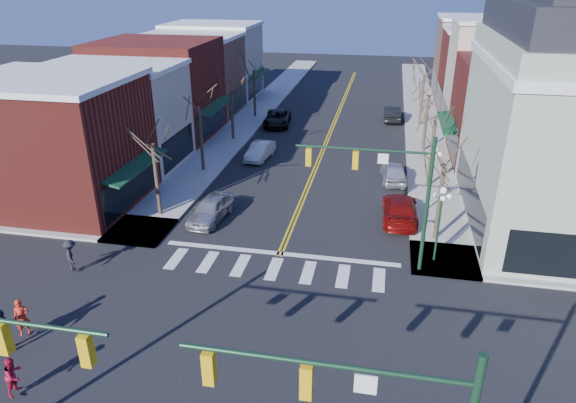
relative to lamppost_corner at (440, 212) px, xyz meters
The scene contains 33 objects.
ground 12.18m from the lamppost_corner, 133.97° to the right, with size 160.00×160.00×0.00m, color black.
sidewalk_left 20.69m from the lamppost_corner, 145.84° to the left, with size 3.50×70.00×0.15m, color #9E9B93.
sidewalk_right 11.87m from the lamppost_corner, 87.26° to the left, with size 3.50×70.00×0.15m, color #9E9B93.
bldg_left_brick_a 23.94m from the lamppost_corner, behind, with size 10.00×8.50×8.00m, color maroon.
bldg_left_stucco_a 26.14m from the lamppost_corner, 155.10° to the left, with size 10.00×7.00×7.50m, color #BBB29A.
bldg_left_brick_b 30.40m from the lamppost_corner, 141.28° to the left, with size 10.00×9.00×8.50m, color maroon.
bldg_left_tan 36.13m from the lamppost_corner, 131.01° to the left, with size 10.00×7.50×7.80m, color #88614B.
bldg_left_stucco_b 42.28m from the lamppost_corner, 124.10° to the left, with size 10.00×8.00×8.20m, color #BBB29A.
bldg_right_brick_a 18.76m from the lamppost_corner, 67.06° to the left, with size 10.00×8.50×8.00m, color maroon.
bldg_right_stucco 26.12m from the lamppost_corner, 73.72° to the left, with size 10.00×7.00×10.00m, color #BBB29A.
bldg_right_brick_b 33.33m from the lamppost_corner, 77.34° to the left, with size 10.00×8.00×8.50m, color maroon.
bldg_right_tan 41.18m from the lamppost_corner, 79.78° to the left, with size 10.00×8.00×9.00m, color #88614B.
traffic_mast_far_right 3.36m from the lamppost_corner, 157.49° to the right, with size 6.60×0.28×7.20m.
lamppost_corner is the anchor object (origin of this frame).
lamppost_midblock 6.50m from the lamppost_corner, 90.00° to the left, with size 0.36×0.36×4.33m.
tree_left_a 16.80m from the lamppost_corner, behind, with size 0.24×0.24×4.76m, color #382B21.
tree_left_b 19.65m from the lamppost_corner, 147.69° to the left, with size 0.24×0.24×5.04m, color #382B21.
tree_left_c 24.87m from the lamppost_corner, 131.90° to the left, with size 0.24×0.24×4.55m, color #382B21.
tree_left_d 31.27m from the lamppost_corner, 122.06° to the left, with size 0.24×0.24×4.90m, color #382B21.
tree_right_a 2.59m from the lamppost_corner, 85.43° to the left, with size 0.24×0.24×4.62m, color #382B21.
tree_right_b 10.51m from the lamppost_corner, 88.91° to the left, with size 0.24×0.24×5.18m, color #382B21.
tree_right_c 18.51m from the lamppost_corner, 89.38° to the left, with size 0.24×0.24×4.83m, color #382B21.
tree_right_d 26.51m from the lamppost_corner, 89.57° to the left, with size 0.24×0.24×4.97m, color #382B21.
car_left_near 13.69m from the lamppost_corner, 169.14° to the left, with size 1.73×4.30×1.46m, color #AAAAAF.
car_left_mid 19.35m from the lamppost_corner, 132.59° to the left, with size 1.41×4.04×1.33m, color silver.
car_left_far 27.71m from the lamppost_corner, 119.67° to the left, with size 2.39×5.19×1.44m, color black.
car_right_near 5.56m from the lamppost_corner, 110.66° to the left, with size 2.08×5.10×1.48m, color maroon.
car_right_mid 11.65m from the lamppost_corner, 101.17° to the left, with size 1.72×4.27×1.46m, color silver.
car_right_far 28.13m from the lamppost_corner, 95.12° to the left, with size 1.56×4.48×1.48m, color black.
pedestrian_red_a 19.90m from the lamppost_corner, 151.07° to the right, with size 0.61×0.40×1.68m, color red.
pedestrian_red_b 20.04m from the lamppost_corner, 141.02° to the right, with size 0.75×0.58×1.54m, color #AE122D.
pedestrian_dark_a 20.45m from the lamppost_corner, 149.03° to the right, with size 1.09×0.45×1.86m, color black.
pedestrian_dark_b 18.88m from the lamppost_corner, 165.80° to the right, with size 1.11×0.64×1.71m, color black.
Camera 1 is at (5.10, -16.06, 14.23)m, focal length 32.00 mm.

